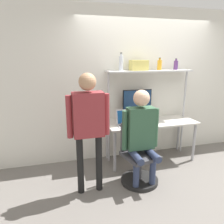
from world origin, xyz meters
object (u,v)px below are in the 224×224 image
cell_phone (143,125)px  laptop (127,121)px  office_chair (138,164)px  bottle_amber (160,65)px  person_standing (88,119)px  monitor (137,103)px  person_seated (141,130)px  storage_box (139,65)px  bottle_clear (121,63)px  bottle_purple (176,65)px

cell_phone → laptop: bearing=164.0°
office_chair → bottle_amber: 1.76m
person_standing → monitor: bearing=39.6°
monitor → person_seated: (-0.27, -0.84, -0.21)m
laptop → person_standing: size_ratio=0.21×
bottle_amber → storage_box: 0.39m
person_standing → bottle_clear: bottle_clear is taller
person_seated → bottle_amber: (0.65, 0.81, 0.88)m
office_chair → bottle_amber: bearing=49.2°
monitor → person_standing: size_ratio=0.33×
office_chair → storage_box: 1.65m
office_chair → bottle_purple: 1.90m
person_standing → bottle_clear: size_ratio=5.64×
person_seated → person_standing: size_ratio=0.85×
office_chair → storage_box: storage_box is taller
bottle_amber → bottle_clear: bearing=-180.0°
person_standing → bottle_amber: size_ratio=7.90×
laptop → person_seated: bearing=-89.4°
person_seated → bottle_clear: bottle_clear is taller
office_chair → bottle_clear: 1.66m
laptop → office_chair: laptop is taller
bottle_clear → monitor: bearing=4.8°
laptop → person_standing: 1.00m
monitor → person_standing: 1.33m
storage_box → person_standing: bearing=-141.3°
person_seated → person_standing: 0.79m
office_chair → bottle_clear: bearing=93.5°
bottle_clear → bottle_amber: (0.71, 0.00, -0.04)m
laptop → person_standing: (-0.75, -0.60, 0.26)m
laptop → storage_box: (0.27, 0.22, 0.91)m
bottle_amber → office_chair: bearing=-130.8°
office_chair → laptop: bearing=89.8°
cell_phone → bottle_purple: (0.72, 0.29, 0.97)m
person_standing → bottle_amber: (1.41, 0.82, 0.65)m
office_chair → person_standing: size_ratio=0.55×
monitor → bottle_clear: (-0.32, -0.03, 0.70)m
laptop → bottle_clear: (-0.05, 0.22, 0.95)m
office_chair → bottle_amber: size_ratio=4.32×
bottle_amber → storage_box: bottle_amber is taller
laptop → cell_phone: (0.26, -0.07, -0.07)m
bottle_clear → cell_phone: bearing=-43.5°
monitor → bottle_clear: bottle_clear is taller
laptop → bottle_clear: 0.97m
bottle_amber → bottle_purple: bearing=0.0°
cell_phone → office_chair: bearing=-118.8°
bottle_purple → cell_phone: bearing=-158.0°
bottle_purple → office_chair: bearing=-142.1°
laptop → person_seated: person_seated is taller
monitor → bottle_purple: bearing=-2.2°
laptop → bottle_purple: bearing=12.5°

